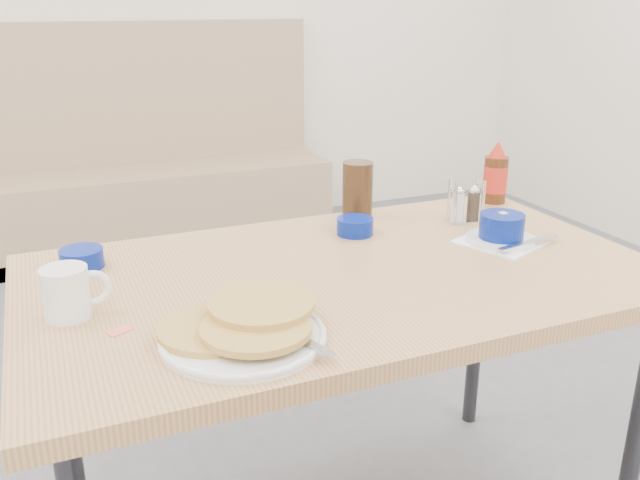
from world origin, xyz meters
name	(u,v)px	position (x,y,z in m)	size (l,w,h in m)	color
booth_bench	(156,182)	(0.00, 2.78, 0.35)	(1.90, 0.56, 1.22)	tan
dining_table	(344,296)	(0.00, 0.25, 0.70)	(1.40, 0.80, 0.76)	tan
pancake_plate	(244,328)	(-0.30, 0.03, 0.78)	(0.30, 0.30, 0.05)	white
coffee_mug	(68,292)	(-0.58, 0.24, 0.81)	(0.13, 0.09, 0.10)	white
grits_setting	(502,230)	(0.44, 0.26, 0.79)	(0.25, 0.24, 0.08)	white
creamer_bowl	(82,259)	(-0.54, 0.50, 0.78)	(0.10, 0.10, 0.04)	navy
butter_bowl	(355,226)	(0.13, 0.47, 0.78)	(0.10, 0.10, 0.04)	navy
amber_tumbler	(358,190)	(0.20, 0.59, 0.84)	(0.08, 0.08, 0.16)	#362111
condiment_caddy	(466,207)	(0.45, 0.45, 0.80)	(0.10, 0.07, 0.12)	silver
syrup_bottle	(495,176)	(0.64, 0.57, 0.84)	(0.07, 0.07, 0.18)	#47230F
sugar_wrapper	(120,331)	(-0.50, 0.14, 0.76)	(0.04, 0.03, 0.00)	#F56C51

